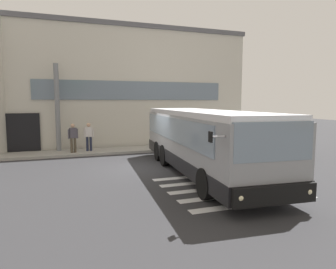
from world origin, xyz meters
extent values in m
cube|color=#2B2B2D|center=(0.00, 0.00, -0.01)|extent=(80.00, 90.00, 0.02)
cube|color=silver|center=(2.00, -6.00, 0.00)|extent=(4.40, 0.36, 0.01)
cube|color=silver|center=(2.00, -5.10, 0.00)|extent=(4.40, 0.36, 0.01)
cube|color=silver|center=(2.00, -4.20, 0.00)|extent=(4.40, 0.36, 0.01)
cube|color=silver|center=(2.00, -3.30, 0.00)|extent=(4.40, 0.36, 0.01)
cube|color=silver|center=(2.00, -2.40, 0.00)|extent=(4.40, 0.36, 0.01)
cube|color=beige|center=(0.00, 12.00, 3.92)|extent=(18.39, 12.00, 7.85)
cube|color=#56565B|center=(0.00, 12.00, 8.00)|extent=(18.59, 12.20, 0.30)
cube|color=black|center=(-5.69, 5.95, 1.20)|extent=(1.80, 0.16, 2.40)
cube|color=slate|center=(1.00, 5.96, 3.80)|extent=(12.39, 0.10, 1.20)
cube|color=#9E9B93|center=(0.00, 4.80, 0.07)|extent=(22.39, 2.00, 0.15)
cylinder|color=slate|center=(-3.76, 5.40, 2.72)|extent=(0.28, 0.28, 5.13)
cube|color=gray|center=(2.13, -1.95, 1.42)|extent=(3.32, 10.35, 2.15)
cube|color=black|center=(2.13, -1.95, 0.62)|extent=(3.37, 10.39, 0.55)
cube|color=silver|center=(2.13, -1.95, 2.60)|extent=(3.21, 10.14, 0.20)
cube|color=gray|center=(1.74, -6.97, 2.02)|extent=(2.35, 0.30, 1.05)
cube|color=gray|center=(3.44, -1.75, 1.92)|extent=(0.73, 8.96, 0.95)
cube|color=gray|center=(0.86, -1.55, 1.92)|extent=(0.73, 8.96, 0.95)
cube|color=black|center=(1.74, -6.97, 2.38)|extent=(2.15, 0.26, 0.28)
cube|color=black|center=(1.73, -7.10, 0.63)|extent=(2.46, 0.39, 0.52)
sphere|color=beige|center=(2.75, -7.22, 0.65)|extent=(0.18, 0.18, 0.18)
sphere|color=beige|center=(0.71, -7.07, 0.65)|extent=(0.18, 0.18, 0.18)
cylinder|color=#B7B7BF|center=(0.27, -6.66, 2.17)|extent=(0.40, 0.08, 0.05)
cube|color=black|center=(0.07, -6.65, 2.17)|extent=(0.06, 0.20, 0.28)
cylinder|color=black|center=(3.05, -5.32, 0.50)|extent=(0.38, 1.02, 1.00)
cylinder|color=black|center=(0.71, -5.14, 0.50)|extent=(0.38, 1.02, 1.00)
cylinder|color=black|center=(3.45, -0.15, 0.50)|extent=(0.38, 1.02, 1.00)
cylinder|color=black|center=(1.10, 0.03, 0.50)|extent=(0.38, 1.02, 1.00)
cylinder|color=black|center=(3.55, 1.14, 0.50)|extent=(0.38, 1.02, 1.00)
cylinder|color=black|center=(1.20, 1.32, 0.50)|extent=(0.38, 1.02, 1.00)
cylinder|color=#4C4233|center=(-2.86, 4.48, 0.57)|extent=(0.15, 0.15, 0.85)
cylinder|color=#4C4233|center=(-3.06, 4.42, 0.57)|extent=(0.15, 0.15, 0.85)
cube|color=#4C4751|center=(-2.96, 4.45, 1.29)|extent=(0.43, 0.32, 0.58)
sphere|color=tan|center=(-2.96, 4.45, 1.71)|extent=(0.23, 0.23, 0.23)
cylinder|color=#4C4751|center=(-2.72, 4.53, 1.24)|extent=(0.09, 0.09, 0.55)
cylinder|color=#4C4751|center=(-3.20, 4.37, 1.24)|extent=(0.09, 0.09, 0.55)
cylinder|color=#1E2338|center=(-1.96, 4.76, 0.57)|extent=(0.15, 0.15, 0.85)
cylinder|color=#1E2338|center=(-2.16, 4.79, 0.57)|extent=(0.15, 0.15, 0.85)
cube|color=silver|center=(-2.06, 4.77, 1.29)|extent=(0.41, 0.28, 0.58)
sphere|color=tan|center=(-2.06, 4.77, 1.71)|extent=(0.23, 0.23, 0.23)
cylinder|color=silver|center=(-1.81, 4.73, 1.24)|extent=(0.09, 0.09, 0.55)
cylinder|color=silver|center=(-2.30, 4.81, 1.24)|extent=(0.09, 0.09, 0.55)
camera|label=1|loc=(-3.41, -13.32, 3.05)|focal=31.77mm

